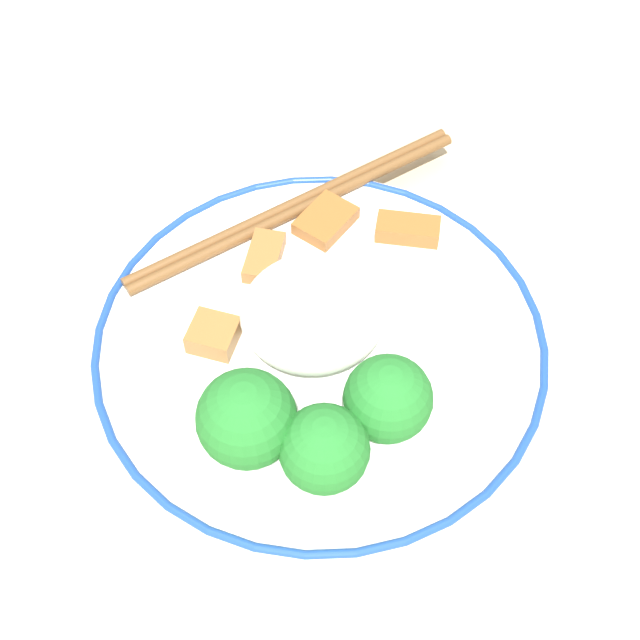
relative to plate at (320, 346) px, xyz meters
name	(u,v)px	position (x,y,z in m)	size (l,w,h in m)	color
ground_plane	(320,355)	(0.00, 0.00, -0.01)	(3.00, 3.00, 0.00)	#C6B28E
plate	(320,346)	(0.00, 0.00, 0.00)	(0.27, 0.27, 0.02)	white
rice_mound	(321,309)	(0.00, 0.01, 0.03)	(0.08, 0.08, 0.04)	white
broccoli_back_left	(247,419)	(-0.07, -0.04, 0.04)	(0.05, 0.05, 0.06)	#7FB756
broccoli_back_center	(324,450)	(-0.04, -0.07, 0.03)	(0.05, 0.05, 0.05)	#7FB756
broccoli_back_right	(391,398)	(0.00, -0.07, 0.04)	(0.05, 0.05, 0.06)	#7FB756
meat_near_front	(214,335)	(-0.05, 0.03, 0.01)	(0.04, 0.04, 0.01)	#9E6633
meat_near_left	(408,229)	(0.09, 0.04, 0.01)	(0.04, 0.04, 0.01)	#995B28
meat_near_right	(269,255)	(0.00, 0.07, 0.01)	(0.04, 0.04, 0.01)	#9E6633
meat_near_back	(326,221)	(0.05, 0.07, 0.01)	(0.04, 0.04, 0.01)	#995B28
chopsticks	(296,207)	(0.04, 0.10, 0.01)	(0.24, 0.02, 0.01)	brown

